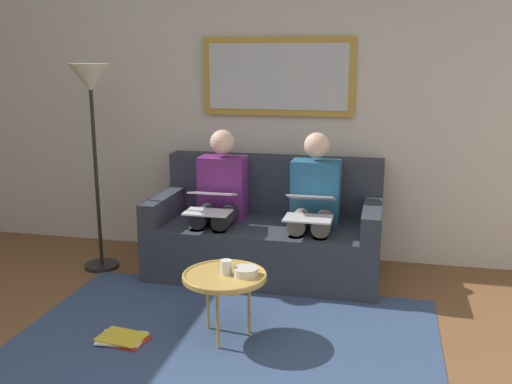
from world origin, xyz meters
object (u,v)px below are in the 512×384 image
coffee_table (225,277)px  laptop_white (210,202)px  cup (226,267)px  person_right (220,197)px  standing_lamp (91,101)px  framed_mirror (278,77)px  bowl (246,272)px  couch (267,233)px  person_left (314,202)px  laptop_silver (310,207)px  magazine_stack (122,338)px

coffee_table → laptop_white: laptop_white is taller
cup → person_right: person_right is taller
coffee_table → standing_lamp: standing_lamp is taller
framed_mirror → cup: framed_mirror is taller
bowl → framed_mirror: bearing=-85.8°
framed_mirror → person_right: 1.11m
bowl → standing_lamp: bearing=-32.4°
cup → person_right: 1.21m
cup → person_right: size_ratio=0.08×
framed_mirror → standing_lamp: 1.51m
couch → coffee_table: couch is taller
couch → standing_lamp: bearing=11.2°
couch → laptop_white: bearing=39.3°
person_left → laptop_white: person_left is taller
laptop_silver → laptop_white: bearing=1.0°
couch → bowl: 1.21m
couch → magazine_stack: couch is taller
laptop_white → standing_lamp: (0.97, -0.05, 0.74)m
bowl → person_left: 1.18m
person_right → laptop_white: size_ratio=3.23×
couch → standing_lamp: size_ratio=1.09×
laptop_silver → couch: bearing=-38.1°
bowl → magazine_stack: bearing=16.8°
coffee_table → laptop_silver: bearing=-113.3°
framed_mirror → coffee_table: size_ratio=2.44×
person_left → laptop_white: size_ratio=3.23×
laptop_silver → magazine_stack: 1.62m
laptop_silver → coffee_table: bearing=66.7°
person_left → laptop_white: (0.76, 0.24, 0.02)m
couch → bowl: size_ratio=11.75×
laptop_white → magazine_stack: bearing=78.1°
cup → bowl: 0.12m
coffee_table → magazine_stack: coffee_table is taller
couch → laptop_silver: (-0.38, 0.30, 0.32)m
standing_lamp → person_right: bearing=-168.4°
framed_mirror → cup: size_ratio=14.13×
magazine_stack → standing_lamp: standing_lamp is taller
laptop_white → magazine_stack: laptop_white is taller
coffee_table → laptop_silver: (-0.39, -0.92, 0.23)m
cup → standing_lamp: (1.35, -0.94, 0.91)m
framed_mirror → cup: (0.01, 1.59, -1.09)m
laptop_white → standing_lamp: size_ratio=0.21×
framed_mirror → laptop_white: 1.22m
couch → laptop_white: couch is taller
framed_mirror → standing_lamp: framed_mirror is taller
person_left → magazine_stack: bearing=53.6°
couch → magazine_stack: size_ratio=5.66×
couch → cup: couch is taller
couch → person_right: person_right is taller
magazine_stack → framed_mirror: bearing=-108.8°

